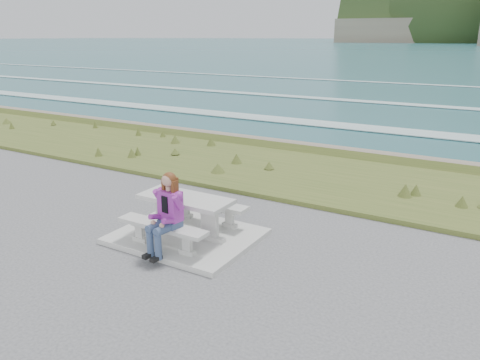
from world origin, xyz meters
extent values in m
cube|color=#AEAEA8|center=(0.00, 0.00, 0.05)|extent=(2.60, 2.10, 0.10)
cube|color=#AEAEA8|center=(-0.54, 0.00, 0.14)|extent=(0.62, 0.12, 0.08)
cube|color=#AEAEA8|center=(-0.54, 0.00, 0.44)|extent=(0.34, 0.09, 0.51)
cube|color=#AEAEA8|center=(-0.54, 0.00, 0.73)|extent=(0.62, 0.12, 0.08)
cube|color=#AEAEA8|center=(0.54, 0.00, 0.14)|extent=(0.62, 0.12, 0.08)
cube|color=#AEAEA8|center=(0.54, 0.00, 0.44)|extent=(0.34, 0.09, 0.51)
cube|color=#AEAEA8|center=(0.54, 0.00, 0.73)|extent=(0.62, 0.12, 0.08)
cube|color=#AEAEA8|center=(0.00, 0.00, 0.81)|extent=(1.80, 0.75, 0.08)
cube|color=#AEAEA8|center=(-0.54, -0.70, 0.14)|extent=(0.30, 0.12, 0.08)
cube|color=#AEAEA8|center=(-0.54, -0.70, 0.29)|extent=(0.17, 0.09, 0.22)
cube|color=#AEAEA8|center=(-0.54, -0.70, 0.44)|extent=(0.30, 0.12, 0.08)
cube|color=#AEAEA8|center=(0.54, -0.70, 0.14)|extent=(0.30, 0.12, 0.08)
cube|color=#AEAEA8|center=(0.54, -0.70, 0.29)|extent=(0.17, 0.09, 0.22)
cube|color=#AEAEA8|center=(0.54, -0.70, 0.44)|extent=(0.30, 0.12, 0.08)
cube|color=#AEAEA8|center=(0.00, -0.70, 0.52)|extent=(1.80, 0.35, 0.07)
cube|color=#AEAEA8|center=(-0.54, 0.70, 0.14)|extent=(0.30, 0.12, 0.08)
cube|color=#AEAEA8|center=(-0.54, 0.70, 0.29)|extent=(0.17, 0.09, 0.22)
cube|color=#AEAEA8|center=(-0.54, 0.70, 0.44)|extent=(0.30, 0.12, 0.08)
cube|color=#AEAEA8|center=(0.54, 0.70, 0.14)|extent=(0.30, 0.12, 0.08)
cube|color=#AEAEA8|center=(0.54, 0.70, 0.29)|extent=(0.17, 0.09, 0.22)
cube|color=#AEAEA8|center=(0.54, 0.70, 0.44)|extent=(0.30, 0.12, 0.08)
cube|color=#AEAEA8|center=(0.00, 0.70, 0.52)|extent=(1.80, 0.35, 0.07)
cube|color=#3D511E|center=(0.00, 5.00, 0.00)|extent=(160.00, 4.50, 0.22)
cube|color=#66584D|center=(0.00, 7.90, 0.00)|extent=(160.00, 0.80, 2.20)
cube|color=silver|center=(0.00, 14.00, -1.74)|extent=(220.00, 3.00, 0.06)
cube|color=silver|center=(0.00, 22.00, -1.74)|extent=(220.00, 2.00, 0.06)
cube|color=silver|center=(0.00, 34.00, -1.74)|extent=(220.00, 1.40, 0.06)
cube|color=silver|center=(0.00, 52.00, -1.74)|extent=(220.00, 1.00, 0.06)
cube|color=#66584D|center=(-40.00, 440.00, 7.20)|extent=(201.55, 149.04, 18.00)
ellipsoid|color=black|center=(-40.00, 440.00, 10.20)|extent=(211.86, 162.91, 112.74)
cube|color=navy|center=(0.16, -0.91, 0.38)|extent=(0.46, 0.75, 0.57)
cube|color=purple|center=(0.19, -0.68, 0.93)|extent=(0.44, 0.29, 0.53)
sphere|color=tan|center=(0.19, -0.70, 1.40)|extent=(0.23, 0.23, 0.23)
sphere|color=#522012|center=(0.19, -0.68, 1.41)|extent=(0.25, 0.25, 0.25)
camera|label=1|loc=(5.07, -6.60, 3.74)|focal=35.00mm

